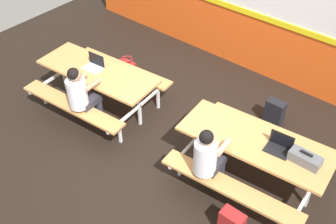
{
  "coord_description": "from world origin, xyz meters",
  "views": [
    {
      "loc": [
        3.02,
        -3.52,
        4.57
      ],
      "look_at": [
        0.0,
        0.11,
        0.55
      ],
      "focal_mm": 44.21,
      "sensor_mm": 36.0,
      "label": 1
    }
  ],
  "objects_px": {
    "satchel_spare": "(275,112)",
    "student_nearer": "(81,93)",
    "tote_bag_bright": "(128,69)",
    "picnic_table_right": "(254,150)",
    "picnic_table_left": "(98,79)",
    "toolbox_grey": "(305,159)",
    "laptop_dark": "(279,147)",
    "laptop_silver": "(94,65)",
    "student_further": "(208,156)"
  },
  "relations": [
    {
      "from": "picnic_table_right",
      "to": "satchel_spare",
      "type": "distance_m",
      "value": 1.38
    },
    {
      "from": "student_nearer",
      "to": "picnic_table_right",
      "type": "bearing_deg",
      "value": 16.12
    },
    {
      "from": "student_nearer",
      "to": "picnic_table_left",
      "type": "bearing_deg",
      "value": 112.66
    },
    {
      "from": "picnic_table_left",
      "to": "toolbox_grey",
      "type": "height_order",
      "value": "toolbox_grey"
    },
    {
      "from": "laptop_dark",
      "to": "toolbox_grey",
      "type": "distance_m",
      "value": 0.36
    },
    {
      "from": "satchel_spare",
      "to": "student_nearer",
      "type": "bearing_deg",
      "value": -138.01
    },
    {
      "from": "laptop_silver",
      "to": "toolbox_grey",
      "type": "distance_m",
      "value": 3.59
    },
    {
      "from": "picnic_table_left",
      "to": "student_further",
      "type": "relative_size",
      "value": 1.75
    },
    {
      "from": "laptop_dark",
      "to": "toolbox_grey",
      "type": "bearing_deg",
      "value": -0.74
    },
    {
      "from": "picnic_table_left",
      "to": "student_further",
      "type": "distance_m",
      "value": 2.51
    },
    {
      "from": "picnic_table_left",
      "to": "satchel_spare",
      "type": "bearing_deg",
      "value": 31.12
    },
    {
      "from": "picnic_table_right",
      "to": "toolbox_grey",
      "type": "xyz_separation_m",
      "value": [
        0.66,
        0.06,
        0.23
      ]
    },
    {
      "from": "student_nearer",
      "to": "tote_bag_bright",
      "type": "height_order",
      "value": "student_nearer"
    },
    {
      "from": "student_further",
      "to": "tote_bag_bright",
      "type": "xyz_separation_m",
      "value": [
        -2.7,
        1.27,
        -0.51
      ]
    },
    {
      "from": "tote_bag_bright",
      "to": "laptop_dark",
      "type": "bearing_deg",
      "value": -10.39
    },
    {
      "from": "laptop_silver",
      "to": "satchel_spare",
      "type": "height_order",
      "value": "laptop_silver"
    },
    {
      "from": "toolbox_grey",
      "to": "student_further",
      "type": "bearing_deg",
      "value": -147.03
    },
    {
      "from": "picnic_table_left",
      "to": "picnic_table_right",
      "type": "bearing_deg",
      "value": 4.3
    },
    {
      "from": "tote_bag_bright",
      "to": "satchel_spare",
      "type": "relative_size",
      "value": 0.98
    },
    {
      "from": "picnic_table_left",
      "to": "laptop_silver",
      "type": "distance_m",
      "value": 0.23
    },
    {
      "from": "picnic_table_right",
      "to": "tote_bag_bright",
      "type": "relative_size",
      "value": 4.91
    },
    {
      "from": "student_nearer",
      "to": "satchel_spare",
      "type": "distance_m",
      "value": 3.1
    },
    {
      "from": "picnic_table_left",
      "to": "picnic_table_right",
      "type": "distance_m",
      "value": 2.83
    },
    {
      "from": "student_further",
      "to": "toolbox_grey",
      "type": "xyz_separation_m",
      "value": [
        1.0,
        0.65,
        0.1
      ]
    },
    {
      "from": "picnic_table_left",
      "to": "toolbox_grey",
      "type": "distance_m",
      "value": 3.5
    },
    {
      "from": "tote_bag_bright",
      "to": "satchel_spare",
      "type": "height_order",
      "value": "satchel_spare"
    },
    {
      "from": "satchel_spare",
      "to": "picnic_table_right",
      "type": "bearing_deg",
      "value": -76.07
    },
    {
      "from": "student_further",
      "to": "laptop_silver",
      "type": "height_order",
      "value": "student_further"
    },
    {
      "from": "toolbox_grey",
      "to": "picnic_table_left",
      "type": "bearing_deg",
      "value": -175.52
    },
    {
      "from": "student_further",
      "to": "laptop_dark",
      "type": "distance_m",
      "value": 0.92
    },
    {
      "from": "laptop_dark",
      "to": "satchel_spare",
      "type": "height_order",
      "value": "laptop_dark"
    },
    {
      "from": "student_nearer",
      "to": "student_further",
      "type": "xyz_separation_m",
      "value": [
        2.26,
        0.16,
        0.0
      ]
    },
    {
      "from": "picnic_table_right",
      "to": "student_nearer",
      "type": "distance_m",
      "value": 2.71
    },
    {
      "from": "laptop_silver",
      "to": "picnic_table_left",
      "type": "bearing_deg",
      "value": -17.34
    },
    {
      "from": "picnic_table_right",
      "to": "laptop_dark",
      "type": "distance_m",
      "value": 0.37
    },
    {
      "from": "student_nearer",
      "to": "satchel_spare",
      "type": "height_order",
      "value": "student_nearer"
    },
    {
      "from": "picnic_table_right",
      "to": "tote_bag_bright",
      "type": "height_order",
      "value": "picnic_table_right"
    },
    {
      "from": "picnic_table_right",
      "to": "student_nearer",
      "type": "xyz_separation_m",
      "value": [
        -2.6,
        -0.75,
        0.13
      ]
    },
    {
      "from": "picnic_table_right",
      "to": "student_further",
      "type": "bearing_deg",
      "value": -119.95
    },
    {
      "from": "picnic_table_right",
      "to": "student_nearer",
      "type": "bearing_deg",
      "value": -163.88
    },
    {
      "from": "laptop_silver",
      "to": "tote_bag_bright",
      "type": "distance_m",
      "value": 1.06
    },
    {
      "from": "laptop_silver",
      "to": "satchel_spare",
      "type": "distance_m",
      "value": 3.04
    },
    {
      "from": "student_further",
      "to": "laptop_silver",
      "type": "distance_m",
      "value": 2.61
    },
    {
      "from": "picnic_table_left",
      "to": "laptop_dark",
      "type": "distance_m",
      "value": 3.14
    },
    {
      "from": "laptop_silver",
      "to": "student_further",
      "type": "bearing_deg",
      "value": -8.98
    },
    {
      "from": "picnic_table_right",
      "to": "student_nearer",
      "type": "relative_size",
      "value": 1.75
    },
    {
      "from": "laptop_silver",
      "to": "toolbox_grey",
      "type": "height_order",
      "value": "laptop_silver"
    },
    {
      "from": "toolbox_grey",
      "to": "laptop_dark",
      "type": "bearing_deg",
      "value": 179.26
    },
    {
      "from": "student_nearer",
      "to": "student_further",
      "type": "bearing_deg",
      "value": 4.07
    },
    {
      "from": "picnic_table_left",
      "to": "tote_bag_bright",
      "type": "relative_size",
      "value": 4.91
    }
  ]
}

